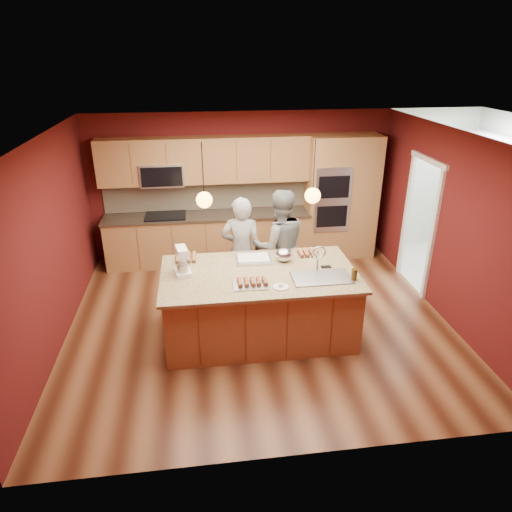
{
  "coord_description": "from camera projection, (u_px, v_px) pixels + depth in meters",
  "views": [
    {
      "loc": [
        -0.82,
        -5.72,
        3.69
      ],
      "look_at": [
        -0.06,
        -0.1,
        1.1
      ],
      "focal_mm": 32.0,
      "sensor_mm": 36.0,
      "label": 1
    }
  ],
  "objects": [
    {
      "name": "floor",
      "position": [
        259.0,
        320.0,
        6.79
      ],
      "size": [
        5.5,
        5.5,
        0.0
      ],
      "primitive_type": "plane",
      "color": "#421F10",
      "rests_on": "ground"
    },
    {
      "name": "ceiling",
      "position": [
        260.0,
        136.0,
        5.67
      ],
      "size": [
        5.5,
        5.5,
        0.0
      ],
      "primitive_type": "plane",
      "rotation": [
        3.14,
        0.0,
        0.0
      ],
      "color": "white",
      "rests_on": "ground"
    },
    {
      "name": "wall_back",
      "position": [
        241.0,
        186.0,
        8.49
      ],
      "size": [
        5.5,
        0.0,
        5.5
      ],
      "primitive_type": "plane",
      "rotation": [
        1.57,
        0.0,
        0.0
      ],
      "color": "#4D1111",
      "rests_on": "ground"
    },
    {
      "name": "wall_front",
      "position": [
        300.0,
        343.0,
        3.98
      ],
      "size": [
        5.5,
        0.0,
        5.5
      ],
      "primitive_type": "plane",
      "rotation": [
        -1.57,
        0.0,
        0.0
      ],
      "color": "#4D1111",
      "rests_on": "ground"
    },
    {
      "name": "wall_left",
      "position": [
        49.0,
        247.0,
        5.9
      ],
      "size": [
        0.0,
        5.0,
        5.0
      ],
      "primitive_type": "plane",
      "rotation": [
        1.57,
        0.0,
        1.57
      ],
      "color": "#4D1111",
      "rests_on": "ground"
    },
    {
      "name": "wall_right",
      "position": [
        448.0,
        227.0,
        6.56
      ],
      "size": [
        0.0,
        5.0,
        5.0
      ],
      "primitive_type": "plane",
      "rotation": [
        1.57,
        0.0,
        -1.57
      ],
      "color": "#4D1111",
      "rests_on": "ground"
    },
    {
      "name": "cabinet_run",
      "position": [
        205.0,
        211.0,
        8.33
      ],
      "size": [
        3.74,
        0.64,
        2.3
      ],
      "color": "olive",
      "rests_on": "floor"
    },
    {
      "name": "oven_column",
      "position": [
        341.0,
        198.0,
        8.52
      ],
      "size": [
        1.3,
        0.62,
        2.3
      ],
      "color": "olive",
      "rests_on": "floor"
    },
    {
      "name": "doorway_trim",
      "position": [
        419.0,
        227.0,
        7.41
      ],
      "size": [
        0.08,
        1.11,
        2.2
      ],
      "primitive_type": null,
      "color": "white",
      "rests_on": "wall_right"
    },
    {
      "name": "laundry_room",
      "position": [
        508.0,
        163.0,
        7.59
      ],
      "size": [
        2.6,
        2.7,
        2.7
      ],
      "color": "beige",
      "rests_on": "ground"
    },
    {
      "name": "pendant_left",
      "position": [
        204.0,
        200.0,
        5.58
      ],
      "size": [
        0.2,
        0.2,
        0.8
      ],
      "color": "black",
      "rests_on": "ceiling"
    },
    {
      "name": "pendant_right",
      "position": [
        313.0,
        195.0,
        5.74
      ],
      "size": [
        0.2,
        0.2,
        0.8
      ],
      "color": "black",
      "rests_on": "ceiling"
    },
    {
      "name": "island",
      "position": [
        260.0,
        303.0,
        6.29
      ],
      "size": [
        2.61,
        1.46,
        1.34
      ],
      "color": "olive",
      "rests_on": "floor"
    },
    {
      "name": "person_left",
      "position": [
        241.0,
        251.0,
        7.01
      ],
      "size": [
        0.68,
        0.49,
        1.71
      ],
      "primitive_type": "imported",
      "rotation": [
        0.0,
        0.0,
        3.0
      ],
      "color": "black",
      "rests_on": "floor"
    },
    {
      "name": "person_right",
      "position": [
        279.0,
        246.0,
        7.06
      ],
      "size": [
        0.92,
        0.74,
        1.8
      ],
      "primitive_type": "imported",
      "rotation": [
        0.0,
        0.0,
        3.2
      ],
      "color": "slate",
      "rests_on": "floor"
    },
    {
      "name": "stand_mixer",
      "position": [
        182.0,
        263.0,
        5.98
      ],
      "size": [
        0.24,
        0.31,
        0.38
      ],
      "rotation": [
        0.0,
        0.0,
        0.18
      ],
      "color": "white",
      "rests_on": "island"
    },
    {
      "name": "sheet_cake",
      "position": [
        254.0,
        259.0,
        6.44
      ],
      "size": [
        0.51,
        0.38,
        0.05
      ],
      "rotation": [
        0.0,
        0.0,
        -0.03
      ],
      "color": "silver",
      "rests_on": "island"
    },
    {
      "name": "cooling_rack",
      "position": [
        250.0,
        284.0,
        5.76
      ],
      "size": [
        0.44,
        0.31,
        0.02
      ],
      "primitive_type": "cube",
      "rotation": [
        0.0,
        0.0,
        -0.01
      ],
      "color": "silver",
      "rests_on": "island"
    },
    {
      "name": "mixing_bowl",
      "position": [
        284.0,
        255.0,
        6.38
      ],
      "size": [
        0.24,
        0.24,
        0.2
      ],
      "primitive_type": "ellipsoid",
      "color": "silver",
      "rests_on": "island"
    },
    {
      "name": "plate",
      "position": [
        281.0,
        287.0,
        5.71
      ],
      "size": [
        0.2,
        0.2,
        0.01
      ],
      "primitive_type": "cylinder",
      "color": "silver",
      "rests_on": "island"
    },
    {
      "name": "tumbler",
      "position": [
        354.0,
        275.0,
        5.86
      ],
      "size": [
        0.08,
        0.08,
        0.16
      ],
      "primitive_type": "cylinder",
      "color": "#3C270B",
      "rests_on": "island"
    },
    {
      "name": "phone",
      "position": [
        326.0,
        267.0,
        6.24
      ],
      "size": [
        0.14,
        0.07,
        0.01
      ],
      "primitive_type": "cube",
      "rotation": [
        0.0,
        0.0,
        -0.01
      ],
      "color": "black",
      "rests_on": "island"
    },
    {
      "name": "cupcakes_left",
      "position": [
        186.0,
        257.0,
        6.45
      ],
      "size": [
        0.31,
        0.31,
        0.07
      ],
      "primitive_type": null,
      "color": "#C37445",
      "rests_on": "island"
    },
    {
      "name": "cupcakes_rack",
      "position": [
        252.0,
        281.0,
        5.75
      ],
      "size": [
        0.39,
        0.24,
        0.07
      ],
      "primitive_type": null,
      "color": "#C37445",
      "rests_on": "island"
    },
    {
      "name": "cupcakes_right",
      "position": [
        306.0,
        253.0,
        6.59
      ],
      "size": [
        0.25,
        0.25,
        0.08
      ],
      "primitive_type": null,
      "color": "#C37445",
      "rests_on": "island"
    },
    {
      "name": "washer",
      "position": [
        493.0,
        254.0,
        7.85
      ],
      "size": [
        0.69,
        0.7,
        0.93
      ],
      "primitive_type": "cube",
      "rotation": [
        0.0,
        0.0,
        -0.21
      ],
      "color": "white",
      "rests_on": "floor"
    },
    {
      "name": "dryer",
      "position": [
        471.0,
        234.0,
        8.52
      ],
      "size": [
        0.83,
        0.84,
        1.05
      ],
      "primitive_type": "cube",
      "rotation": [
        0.0,
        0.0,
        -0.32
      ],
      "color": "white",
      "rests_on": "floor"
    }
  ]
}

